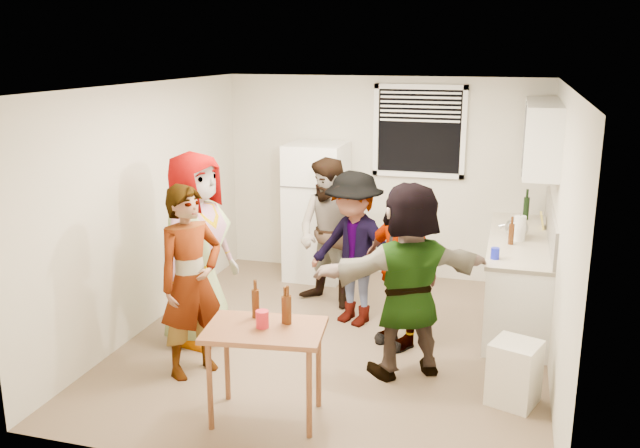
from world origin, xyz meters
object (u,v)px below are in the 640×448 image
(guest_stripe, at_px, (195,371))
(guest_back_left, at_px, (330,304))
(kettle, at_px, (516,237))
(guest_grey, at_px, (201,339))
(trash_bin, at_px, (514,374))
(guest_orange, at_px, (405,372))
(blue_cup, at_px, (495,259))
(serving_table, at_px, (267,417))
(beer_bottle_counter, at_px, (511,244))
(wine_bottle, at_px, (525,220))
(beer_bottle_table, at_px, (285,323))
(guest_back_right, at_px, (353,322))
(guest_black, at_px, (397,343))
(refrigerator, at_px, (316,211))
(red_cup, at_px, (262,327))

(guest_stripe, relative_size, guest_back_left, 1.03)
(kettle, bearing_deg, guest_grey, -130.44)
(trash_bin, height_order, guest_orange, trash_bin)
(blue_cup, relative_size, serving_table, 0.12)
(trash_bin, relative_size, guest_stripe, 0.31)
(beer_bottle_counter, distance_m, guest_back_left, 2.13)
(wine_bottle, bearing_deg, beer_bottle_table, -118.42)
(wine_bottle, bearing_deg, blue_cup, -99.92)
(serving_table, height_order, guest_back_left, serving_table)
(guest_stripe, bearing_deg, guest_back_right, -5.28)
(kettle, relative_size, wine_bottle, 0.99)
(blue_cup, bearing_deg, guest_black, -168.82)
(refrigerator, xyz_separation_m, serving_table, (0.58, -3.38, -0.85))
(beer_bottle_table, relative_size, guest_back_right, 0.13)
(blue_cup, relative_size, guest_back_right, 0.07)
(trash_bin, xyz_separation_m, guest_grey, (-3.01, 0.42, -0.25))
(red_cup, relative_size, guest_stripe, 0.08)
(red_cup, relative_size, guest_black, 0.08)
(kettle, xyz_separation_m, beer_bottle_table, (-1.70, -2.52, -0.14))
(blue_cup, bearing_deg, guest_back_right, 170.87)
(kettle, height_order, trash_bin, kettle)
(refrigerator, distance_m, guest_black, 2.35)
(trash_bin, xyz_separation_m, guest_black, (-1.11, 0.87, -0.25))
(trash_bin, bearing_deg, guest_black, 141.90)
(kettle, xyz_separation_m, serving_table, (-1.82, -2.65, -0.90))
(kettle, relative_size, guest_black, 0.17)
(guest_black, bearing_deg, guest_back_right, -177.47)
(guest_back_left, relative_size, guest_black, 1.05)
(red_cup, xyz_separation_m, guest_orange, (0.95, 1.07, -0.76))
(kettle, relative_size, trash_bin, 0.50)
(kettle, relative_size, beer_bottle_counter, 1.24)
(beer_bottle_table, bearing_deg, wine_bottle, 61.58)
(blue_cup, xyz_separation_m, guest_black, (-0.88, -0.17, -0.90))
(blue_cup, xyz_separation_m, red_cup, (-1.66, -1.82, -0.14))
(refrigerator, relative_size, guest_back_right, 1.04)
(guest_back_left, xyz_separation_m, guest_back_right, (0.37, -0.42, 0.00))
(kettle, relative_size, guest_orange, 0.15)
(serving_table, xyz_separation_m, beer_bottle_table, (0.12, 0.13, 0.76))
(trash_bin, xyz_separation_m, red_cup, (-1.89, -0.77, 0.51))
(guest_grey, height_order, guest_orange, guest_grey)
(trash_bin, height_order, guest_stripe, trash_bin)
(guest_back_left, bearing_deg, guest_orange, -30.16)
(guest_black, bearing_deg, red_cup, -76.35)
(kettle, distance_m, wine_bottle, 0.81)
(serving_table, height_order, guest_back_right, serving_table)
(kettle, height_order, blue_cup, kettle)
(trash_bin, distance_m, red_cup, 2.10)
(guest_stripe, relative_size, guest_orange, 0.98)
(red_cup, distance_m, guest_grey, 1.81)
(guest_grey, bearing_deg, blue_cup, -61.98)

